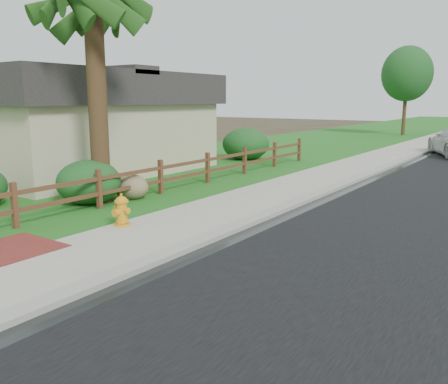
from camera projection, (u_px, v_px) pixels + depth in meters
The scene contains 11 objects.
ground at pixel (115, 268), 8.28m from camera, with size 120.00×120.00×0.00m, color #352E1D.
sidewalk at pixel (444, 136), 37.05m from camera, with size 2.20×90.00×0.10m, color gray.
grass_strip at pixel (418, 135), 38.12m from camera, with size 1.60×90.00×0.06m, color #25631C.
lawn_near at pixel (355, 133), 41.01m from camera, with size 9.00×90.00×0.04m, color #25631C.
ranch_fence at pixel (186, 171), 15.34m from camera, with size 0.12×16.92×1.10m.
house at pixel (56, 119), 19.66m from camera, with size 10.60×9.60×4.05m.
fire_hydrant at pixel (122, 211), 10.59m from camera, with size 0.48×0.38×0.74m.
boulder at pixel (131, 187), 13.81m from camera, with size 1.14×0.85×0.76m, color brown.
shrub_b at pixel (89, 182), 13.20m from camera, with size 1.78×1.78×1.25m, color #1A4A1E.
shrub_d at pixel (246, 144), 22.82m from camera, with size 2.25×2.25×1.54m, color #1A4A1E.
tree_mid_left at pixel (407, 74), 37.47m from camera, with size 3.94×3.94×7.04m.
Camera 1 is at (6.04, -5.40, 2.90)m, focal length 38.00 mm.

